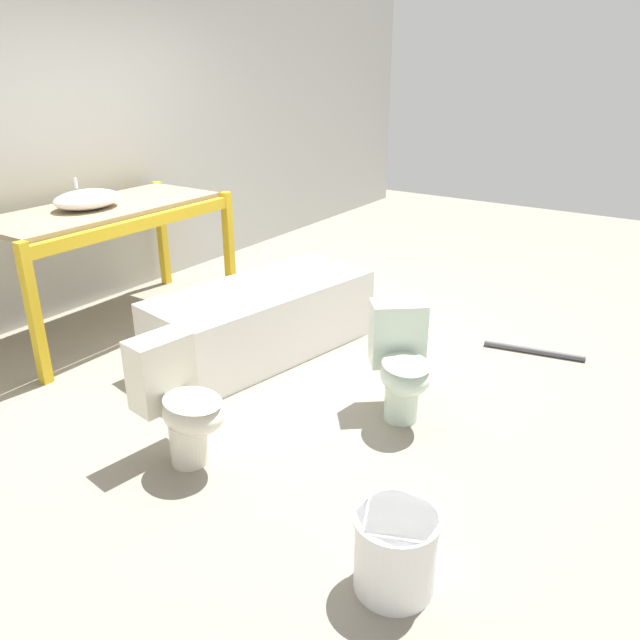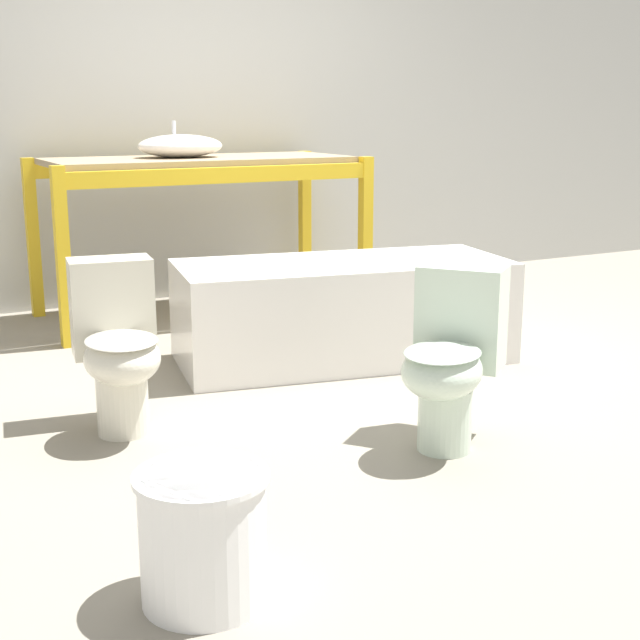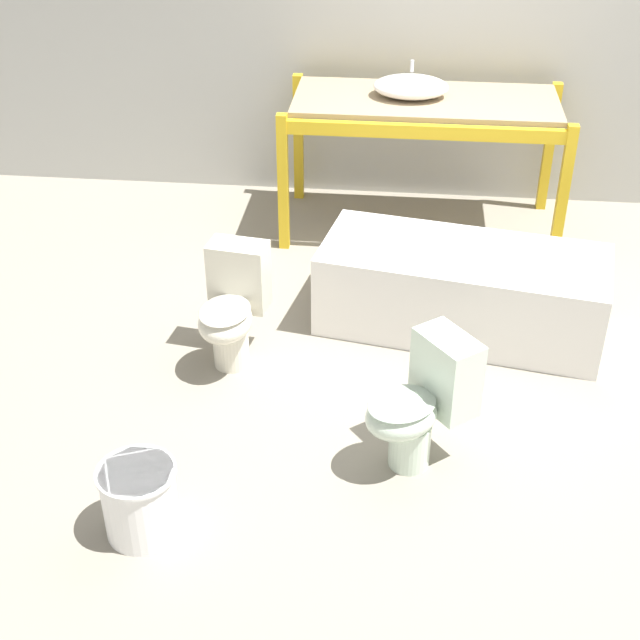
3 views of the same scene
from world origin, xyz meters
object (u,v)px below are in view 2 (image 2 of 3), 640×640
(bathtub_main, at_px, (343,303))
(toilet_near, at_px, (451,355))
(bucket_white, at_px, (203,535))
(toilet_far, at_px, (118,343))
(sink_basin, at_px, (180,146))

(bathtub_main, relative_size, toilet_near, 2.62)
(bathtub_main, xyz_separation_m, bucket_white, (-1.46, -1.86, -0.11))
(bucket_white, bearing_deg, toilet_far, 83.20)
(bathtub_main, relative_size, toilet_far, 2.62)
(bucket_white, bearing_deg, toilet_near, 26.47)
(sink_basin, xyz_separation_m, toilet_far, (-0.93, -1.84, -0.69))
(sink_basin, distance_m, bucket_white, 3.50)
(bucket_white, bearing_deg, bathtub_main, 51.82)
(bathtub_main, distance_m, bucket_white, 2.37)
(toilet_far, height_order, bucket_white, toilet_far)
(sink_basin, height_order, bathtub_main, sink_basin)
(bathtub_main, distance_m, toilet_near, 1.27)
(sink_basin, xyz_separation_m, bucket_white, (-1.09, -3.21, -0.86))
(bathtub_main, relative_size, bucket_white, 4.97)
(bathtub_main, xyz_separation_m, toilet_far, (-1.30, -0.48, 0.06))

